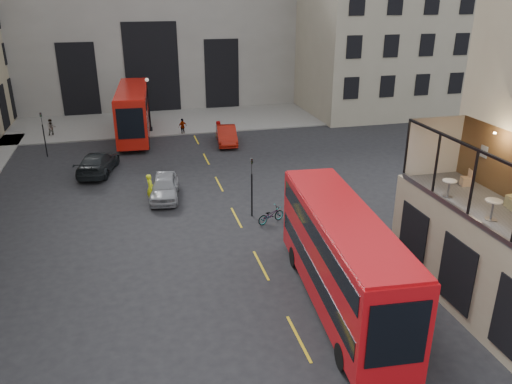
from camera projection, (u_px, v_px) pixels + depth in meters
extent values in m
plane|color=black|center=(344.00, 331.00, 20.69)|extent=(140.00, 140.00, 0.00)
cube|color=black|center=(457.00, 274.00, 21.08)|extent=(0.08, 9.20, 3.00)
cube|color=beige|center=(434.00, 146.00, 24.40)|extent=(3.00, 0.04, 2.90)
cube|color=black|center=(512.00, 146.00, 19.36)|extent=(3.00, 10.00, 0.04)
cube|color=slate|center=(467.00, 216.00, 20.07)|extent=(0.12, 10.00, 0.18)
cube|color=black|center=(479.00, 150.00, 19.04)|extent=(0.12, 10.00, 0.10)
cube|color=beige|center=(484.00, 152.00, 23.05)|extent=(0.04, 0.45, 0.55)
cylinder|color=#FFD899|center=(495.00, 133.00, 21.36)|extent=(0.12, 0.12, 0.05)
cube|color=tan|center=(489.00, 264.00, 21.33)|extent=(3.00, 11.00, 4.50)
cube|color=slate|center=(498.00, 215.00, 20.47)|extent=(3.00, 10.00, 0.10)
cube|color=gray|center=(147.00, 28.00, 59.31)|extent=(34.00, 10.00, 18.00)
cube|color=black|center=(152.00, 68.00, 56.28)|extent=(6.00, 0.12, 10.00)
cube|color=black|center=(79.00, 80.00, 54.82)|extent=(4.00, 0.12, 8.00)
cube|color=black|center=(222.00, 74.00, 58.48)|extent=(4.00, 0.12, 8.00)
cube|color=#A39A83|center=(370.00, 20.00, 57.45)|extent=(16.00, 18.00, 20.00)
cube|color=slate|center=(149.00, 122.00, 53.44)|extent=(40.00, 12.00, 0.12)
cylinder|color=black|center=(252.00, 195.00, 30.72)|extent=(0.10, 0.10, 2.80)
imported|color=black|center=(252.00, 166.00, 30.01)|extent=(0.16, 0.20, 1.00)
cylinder|color=black|center=(45.00, 141.00, 41.90)|extent=(0.10, 0.10, 2.80)
imported|color=black|center=(41.00, 119.00, 41.19)|extent=(0.16, 0.20, 1.00)
cylinder|color=black|center=(149.00, 107.00, 48.93)|extent=(0.14, 0.14, 5.00)
cylinder|color=black|center=(151.00, 129.00, 49.78)|extent=(0.36, 0.36, 0.50)
sphere|color=silver|center=(147.00, 80.00, 47.94)|extent=(0.36, 0.36, 0.36)
cube|color=red|center=(341.00, 257.00, 21.56)|extent=(3.50, 11.48, 4.01)
cube|color=black|center=(340.00, 268.00, 21.77)|extent=(3.49, 10.87, 0.82)
cube|color=black|center=(343.00, 231.00, 21.10)|extent=(3.49, 10.87, 0.82)
cube|color=red|center=(344.00, 214.00, 20.80)|extent=(3.38, 11.24, 0.12)
cylinder|color=black|center=(294.00, 257.00, 25.40)|extent=(0.37, 1.05, 1.03)
cylinder|color=black|center=(338.00, 253.00, 25.76)|extent=(0.37, 1.05, 1.03)
cylinder|color=black|center=(342.00, 357.00, 18.48)|extent=(0.37, 1.05, 1.03)
cylinder|color=black|center=(401.00, 350.00, 18.84)|extent=(0.37, 1.05, 1.03)
cube|color=#B4140C|center=(134.00, 111.00, 47.15)|extent=(3.44, 12.00, 4.20)
cube|color=black|center=(134.00, 117.00, 47.37)|extent=(3.44, 11.36, 0.86)
cube|color=black|center=(132.00, 98.00, 46.66)|extent=(3.44, 11.36, 0.86)
cube|color=#B4140C|center=(131.00, 89.00, 46.35)|extent=(3.32, 11.76, 0.13)
cylinder|color=black|center=(125.00, 123.00, 51.14)|extent=(0.37, 1.09, 1.08)
cylinder|color=black|center=(149.00, 122.00, 51.56)|extent=(0.37, 1.09, 1.08)
cylinder|color=black|center=(119.00, 144.00, 43.90)|extent=(0.37, 1.09, 1.08)
cylinder|color=black|center=(148.00, 143.00, 44.32)|extent=(0.37, 1.09, 1.08)
imported|color=#93959A|center=(164.00, 187.00, 33.69)|extent=(2.45, 4.82, 1.57)
imported|color=maroon|center=(227.00, 135.00, 45.72)|extent=(2.25, 5.05, 1.61)
imported|color=black|center=(98.00, 163.00, 38.35)|extent=(3.48, 5.97, 1.62)
imported|color=gray|center=(271.00, 215.00, 30.21)|extent=(1.99, 1.32, 0.99)
imported|color=#F1FF1A|center=(150.00, 188.00, 33.00)|extent=(0.49, 0.73, 1.94)
imported|color=gray|center=(52.00, 128.00, 47.92)|extent=(1.01, 0.89, 1.72)
imported|color=gray|center=(125.00, 121.00, 50.29)|extent=(1.11, 1.39, 1.88)
imported|color=gray|center=(183.00, 127.00, 48.66)|extent=(1.01, 0.77, 1.60)
imported|color=gray|center=(218.00, 130.00, 47.48)|extent=(0.86, 0.97, 1.67)
cylinder|color=beige|center=(494.00, 201.00, 19.66)|extent=(0.67, 0.67, 0.04)
cylinder|color=slate|center=(492.00, 210.00, 19.81)|extent=(0.09, 0.09, 0.78)
cylinder|color=slate|center=(491.00, 219.00, 19.96)|extent=(0.49, 0.49, 0.03)
cylinder|color=white|center=(450.00, 181.00, 21.93)|extent=(0.61, 0.61, 0.04)
cylinder|color=slate|center=(449.00, 189.00, 22.07)|extent=(0.08, 0.08, 0.72)
cylinder|color=slate|center=(447.00, 196.00, 22.20)|extent=(0.45, 0.45, 0.03)
cube|color=tan|center=(465.00, 181.00, 23.38)|extent=(0.46, 0.46, 0.42)
cube|color=tan|center=(470.00, 173.00, 23.24)|extent=(0.12, 0.39, 0.37)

